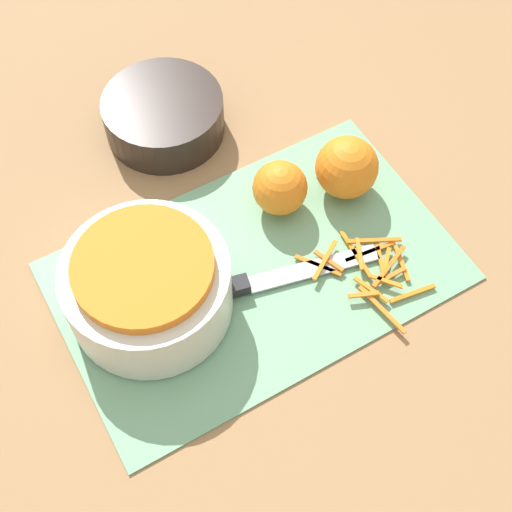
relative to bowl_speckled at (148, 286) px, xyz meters
name	(u,v)px	position (x,y,z in m)	size (l,w,h in m)	color
ground_plane	(256,272)	(0.13, -0.02, -0.05)	(4.00, 4.00, 0.00)	#9E754C
cutting_board	(256,271)	(0.13, -0.02, -0.05)	(0.46, 0.29, 0.01)	#75AD84
bowl_speckled	(148,286)	(0.00, 0.00, 0.00)	(0.18, 0.18, 0.09)	silver
bowl_dark	(164,115)	(0.13, 0.24, -0.02)	(0.16, 0.16, 0.06)	black
knife	(236,287)	(0.09, -0.03, -0.04)	(0.25, 0.08, 0.02)	#232328
orange_left	(280,188)	(0.20, 0.05, -0.01)	(0.07, 0.07, 0.07)	orange
orange_right	(347,167)	(0.28, 0.03, -0.01)	(0.08, 0.08, 0.08)	orange
peel_pile	(370,269)	(0.24, -0.09, -0.04)	(0.13, 0.15, 0.01)	orange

